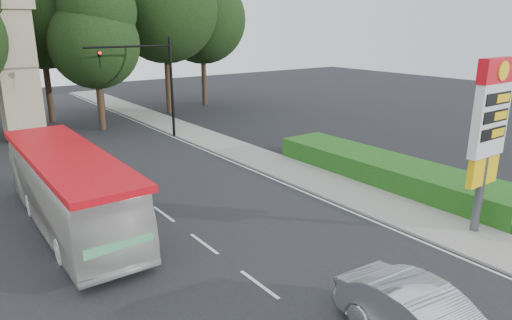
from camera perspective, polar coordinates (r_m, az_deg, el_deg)
road_surface at (r=21.34m, az=-12.61°, el=-5.80°), size 14.00×80.00×0.02m
sidewalk_right at (r=25.63m, az=4.96°, el=-1.52°), size 3.00×80.00×0.12m
hedge at (r=24.99m, az=16.28°, el=-1.31°), size 3.00×14.00×1.20m
gas_station_pylon at (r=19.10m, az=27.19°, el=4.08°), size 2.10×0.45×6.85m
traffic_signal_mast at (r=33.23m, az=-12.65°, el=10.43°), size 6.10×0.35×7.20m
monument at (r=36.81m, az=-27.81°, el=10.19°), size 3.00×3.00×10.05m
tree_east_near at (r=45.40m, az=-19.73°, el=17.75°), size 8.12×8.12×15.95m
tree_far_east at (r=47.62m, az=-6.84°, el=19.26°), size 8.68×8.68×17.05m
tree_monument_right at (r=37.46m, az=-19.72°, el=15.65°), size 6.72×6.72×13.20m
transit_bus at (r=19.87m, az=-22.25°, el=-3.54°), size 2.73×11.30×3.14m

